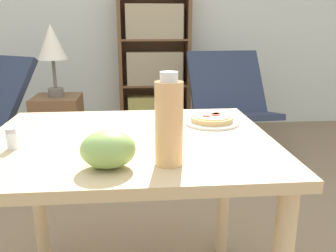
% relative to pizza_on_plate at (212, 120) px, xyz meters
% --- Properties ---
extents(wall_back, '(8.00, 0.05, 2.60)m').
position_rel_pizza_on_plate_xyz_m(wall_back, '(-0.36, 2.61, 0.55)').
color(wall_back, silver).
rests_on(wall_back, ground_plane).
extents(dining_table, '(1.00, 0.82, 0.73)m').
position_rel_pizza_on_plate_xyz_m(dining_table, '(-0.33, -0.16, -0.13)').
color(dining_table, '#D1B27F').
rests_on(dining_table, ground_plane).
extents(pizza_on_plate, '(0.22, 0.22, 0.04)m').
position_rel_pizza_on_plate_xyz_m(pizza_on_plate, '(0.00, 0.00, 0.00)').
color(pizza_on_plate, white).
rests_on(pizza_on_plate, dining_table).
extents(grape_bunch, '(0.15, 0.12, 0.11)m').
position_rel_pizza_on_plate_xyz_m(grape_bunch, '(-0.38, -0.42, 0.04)').
color(grape_bunch, '#93BC5B').
rests_on(grape_bunch, dining_table).
extents(drink_bottle, '(0.08, 0.08, 0.26)m').
position_rel_pizza_on_plate_xyz_m(drink_bottle, '(-0.21, -0.41, 0.11)').
color(drink_bottle, '#EFB270').
rests_on(drink_bottle, dining_table).
extents(salt_shaker, '(0.03, 0.03, 0.07)m').
position_rel_pizza_on_plate_xyz_m(salt_shaker, '(-0.70, -0.24, 0.02)').
color(salt_shaker, white).
rests_on(salt_shaker, dining_table).
extents(lounge_chair_far, '(0.71, 0.80, 0.88)m').
position_rel_pizza_on_plate_xyz_m(lounge_chair_far, '(0.53, 1.65, -0.46)').
color(lounge_chair_far, slate).
rests_on(lounge_chair_far, ground_plane).
extents(bookshelf, '(0.74, 0.29, 1.46)m').
position_rel_pizza_on_plate_xyz_m(bookshelf, '(-0.11, 2.43, -0.06)').
color(bookshelf, brown).
rests_on(bookshelf, ground_plane).
extents(side_table, '(0.34, 0.34, 0.61)m').
position_rel_pizza_on_plate_xyz_m(side_table, '(-0.89, 1.29, -0.45)').
color(side_table, brown).
rests_on(side_table, ground_plane).
extents(table_lamp, '(0.21, 0.21, 0.52)m').
position_rel_pizza_on_plate_xyz_m(table_lamp, '(-0.89, 1.29, 0.22)').
color(table_lamp, '#665B51').
rests_on(table_lamp, side_table).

